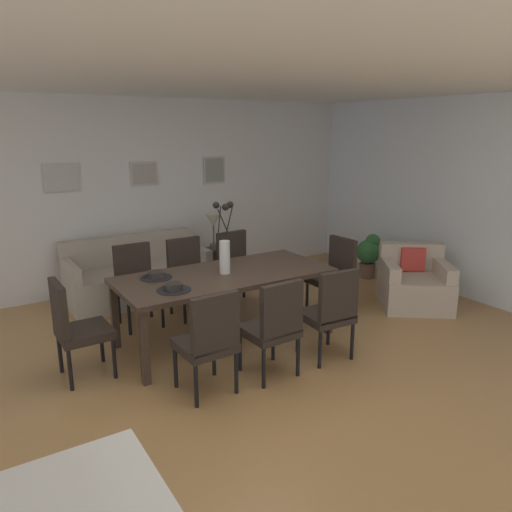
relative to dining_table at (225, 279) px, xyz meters
name	(u,v)px	position (x,y,z in m)	size (l,w,h in m)	color
ground_plane	(249,382)	(-0.26, -0.90, -0.67)	(9.00, 9.00, 0.00)	#A87A47
back_wall_panel	(125,195)	(-0.26, 2.35, 0.63)	(9.00, 0.10, 2.60)	silver
side_window_wall	(476,200)	(3.39, -0.50, 0.63)	(0.10, 6.30, 2.60)	white
ceiling_panel	(222,70)	(-0.26, -0.50, 1.97)	(9.00, 7.20, 0.08)	white
dining_table	(225,279)	(0.00, 0.00, 0.00)	(2.20, 1.00, 0.74)	#3D2D23
dining_chair_near_left	(209,338)	(-0.64, -0.89, -0.16)	(0.46, 0.46, 0.92)	black
dining_chair_near_right	(137,281)	(-0.64, 0.93, -0.16)	(0.44, 0.44, 0.92)	black
dining_chair_far_left	(274,324)	(-0.02, -0.93, -0.16)	(0.46, 0.46, 0.92)	black
dining_chair_far_right	(188,273)	(-0.01, 0.90, -0.16)	(0.45, 0.45, 0.92)	black
dining_chair_mid_left	(331,310)	(0.63, -0.93, -0.16)	(0.47, 0.47, 0.92)	black
dining_chair_mid_right	(237,265)	(0.67, 0.92, -0.16)	(0.47, 0.47, 0.92)	black
dining_chair_head_west	(75,325)	(-1.51, -0.01, -0.16)	(0.45, 0.45, 0.92)	black
dining_chair_head_east	(335,272)	(1.51, 0.00, -0.16)	(0.45, 0.45, 0.92)	black
centerpiece_vase	(225,246)	(0.00, 0.00, 0.35)	(0.21, 0.23, 0.73)	silver
placemat_near_left	(174,290)	(-0.66, -0.22, 0.07)	(0.32, 0.32, 0.01)	black
bowl_near_left	(174,286)	(-0.66, -0.22, 0.11)	(0.17, 0.17, 0.07)	#2D2826
placemat_near_right	(156,278)	(-0.66, 0.22, 0.07)	(0.32, 0.32, 0.01)	black
bowl_near_right	(156,274)	(-0.66, 0.22, 0.11)	(0.17, 0.17, 0.07)	#2D2826
sofa	(137,277)	(-0.35, 1.80, -0.39)	(1.78, 0.84, 0.80)	#A89E8E
side_table	(214,267)	(0.78, 1.76, -0.41)	(0.36, 0.36, 0.52)	black
table_lamp	(213,223)	(0.78, 1.76, 0.22)	(0.22, 0.22, 0.51)	#4C4C51
armchair	(414,284)	(2.52, -0.36, -0.39)	(1.12, 1.12, 0.75)	#B7A893
framed_picture_left	(61,178)	(-1.08, 2.28, 0.91)	(0.43, 0.03, 0.35)	#B2ADA3
framed_picture_center	(144,174)	(0.00, 2.28, 0.91)	(0.38, 0.03, 0.32)	#B2ADA3
framed_picture_right	(214,170)	(1.08, 2.28, 0.91)	(0.35, 0.03, 0.39)	#B2ADA3
potted_plant	(369,253)	(2.90, 0.82, -0.30)	(0.36, 0.36, 0.67)	brown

